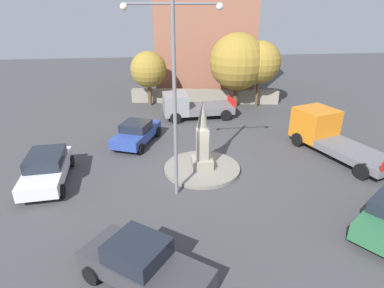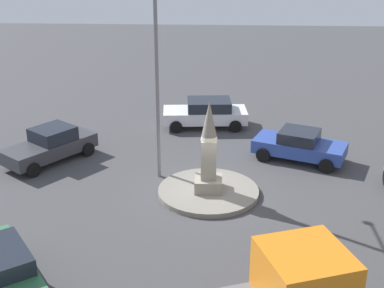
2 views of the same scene
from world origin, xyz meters
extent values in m
plane|color=#424244|center=(0.00, 0.00, 0.00)|extent=(80.00, 80.00, 0.00)
cylinder|color=gray|center=(0.00, 0.00, 0.10)|extent=(4.06, 4.06, 0.20)
cube|color=gray|center=(0.00, 0.00, 0.45)|extent=(1.08, 1.08, 0.50)
cube|color=gray|center=(0.00, 0.00, 1.51)|extent=(0.60, 0.60, 1.63)
cone|color=gray|center=(0.00, 0.00, 3.11)|extent=(0.66, 0.66, 1.57)
cylinder|color=slate|center=(-1.52, -2.14, 4.27)|extent=(0.16, 0.16, 8.55)
cylinder|color=slate|center=(-2.41, -2.14, 8.20)|extent=(1.77, 0.08, 0.08)
cylinder|color=slate|center=(-0.63, -2.14, 8.20)|extent=(1.77, 0.08, 0.08)
sphere|color=#F2EACC|center=(-3.29, -2.14, 8.10)|extent=(0.28, 0.28, 0.28)
sphere|color=#F2EACC|center=(0.26, -2.14, 8.10)|extent=(0.28, 0.28, 0.28)
cube|color=#2D479E|center=(-3.58, 4.08, 0.62)|extent=(3.15, 4.44, 0.59)
cube|color=#1E232D|center=(-3.60, 4.03, 1.17)|extent=(2.11, 2.15, 0.51)
cylinder|color=black|center=(-3.32, 2.43, 0.32)|extent=(0.44, 0.68, 0.64)
cylinder|color=black|center=(-4.93, 3.08, 0.32)|extent=(0.44, 0.68, 0.64)
cylinder|color=black|center=(-2.24, 5.08, 0.32)|extent=(0.44, 0.68, 0.64)
cylinder|color=black|center=(-3.85, 5.73, 0.32)|extent=(0.44, 0.68, 0.64)
cube|color=#38383D|center=(-2.89, -7.30, 0.63)|extent=(4.42, 3.93, 0.63)
cube|color=#1E232D|center=(-3.09, -7.14, 1.25)|extent=(2.31, 2.28, 0.60)
cylinder|color=black|center=(-1.19, -7.53, 0.32)|extent=(0.64, 0.56, 0.64)
cylinder|color=black|center=(-3.57, -5.72, 0.32)|extent=(0.64, 0.56, 0.64)
cylinder|color=black|center=(-4.59, -7.06, 0.32)|extent=(0.64, 0.56, 0.64)
cylinder|color=black|center=(7.45, -4.21, 0.32)|extent=(0.65, 0.55, 0.64)
cylinder|color=black|center=(4.93, -6.04, 0.32)|extent=(0.65, 0.55, 0.64)
cube|color=silver|center=(-7.81, -0.36, 0.63)|extent=(2.15, 4.55, 0.62)
cube|color=#1E232D|center=(-7.83, -0.15, 1.21)|extent=(1.83, 2.40, 0.54)
cylinder|color=black|center=(-6.79, -1.83, 0.32)|extent=(0.27, 0.66, 0.64)
cylinder|color=black|center=(-8.59, -1.98, 0.32)|extent=(0.27, 0.66, 0.64)
cylinder|color=black|center=(-7.04, 1.25, 0.32)|extent=(0.27, 0.66, 0.64)
cylinder|color=black|center=(-8.84, 1.11, 0.32)|extent=(0.27, 0.66, 0.64)
cube|color=orange|center=(7.49, 2.63, 1.36)|extent=(2.75, 2.74, 1.89)
cube|color=slate|center=(8.53, -0.38, 0.62)|extent=(3.43, 4.70, 0.41)
cylinder|color=black|center=(6.41, 2.45, 0.42)|extent=(0.54, 0.89, 0.84)
cylinder|color=black|center=(8.46, 3.16, 0.42)|extent=(0.54, 0.89, 0.84)
cylinder|color=black|center=(7.90, -1.89, 0.42)|extent=(0.54, 0.89, 0.84)
cube|color=gray|center=(-0.81, 8.47, 1.19)|extent=(1.91, 2.23, 1.54)
cube|color=slate|center=(1.86, 8.62, 0.69)|extent=(3.67, 2.33, 0.55)
cube|color=red|center=(3.61, 8.72, 1.22)|extent=(0.18, 2.05, 0.50)
cylinder|color=black|center=(-0.90, 7.39, 0.42)|extent=(0.85, 0.33, 0.84)
cylinder|color=black|center=(-1.02, 9.52, 0.42)|extent=(0.85, 0.33, 0.84)
cylinder|color=black|center=(2.95, 7.61, 0.42)|extent=(0.85, 0.33, 0.84)
cylinder|color=black|center=(2.83, 9.74, 0.42)|extent=(0.85, 0.33, 0.84)
cube|color=gray|center=(2.08, 12.57, 0.58)|extent=(13.00, 2.82, 1.17)
cube|color=#935B47|center=(2.89, 17.49, 5.73)|extent=(10.20, 8.38, 11.46)
cylinder|color=brown|center=(-2.77, 12.36, 1.03)|extent=(0.34, 0.34, 2.05)
sphere|color=olive|center=(-2.77, 12.36, 3.11)|extent=(3.04, 3.04, 3.04)
cylinder|color=brown|center=(4.56, 11.14, 1.09)|extent=(0.43, 0.43, 2.17)
sphere|color=olive|center=(4.56, 11.14, 3.80)|extent=(4.65, 4.65, 4.65)
cylinder|color=brown|center=(6.35, 10.85, 1.28)|extent=(0.24, 0.24, 2.56)
sphere|color=olive|center=(6.35, 10.85, 3.78)|extent=(3.48, 3.48, 3.48)
camera|label=1|loc=(-2.31, -14.92, 8.22)|focal=29.76mm
camera|label=2|loc=(19.06, 0.30, 9.94)|focal=49.76mm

